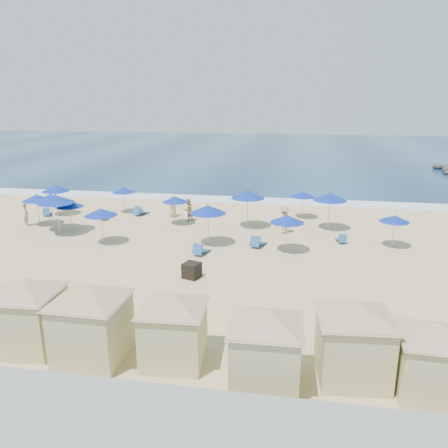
{
  "coord_description": "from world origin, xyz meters",
  "views": [
    {
      "loc": [
        6.07,
        -21.62,
        8.46
      ],
      "look_at": [
        1.88,
        3.0,
        1.37
      ],
      "focal_mm": 35.0,
      "sensor_mm": 36.0,
      "label": 1
    }
  ],
  "objects_px": {
    "umbrella_2": "(55,188)",
    "umbrella_7": "(248,195)",
    "umbrella_1": "(56,199)",
    "umbrella_10": "(330,197)",
    "trash_bin": "(192,270)",
    "cabana_4": "(354,330)",
    "umbrella_4": "(124,190)",
    "beachgoer_3": "(173,206)",
    "beachgoer_2": "(284,220)",
    "umbrella_5": "(175,199)",
    "umbrella_0": "(37,198)",
    "umbrella_13": "(51,198)",
    "cabana_3": "(266,338)",
    "umbrella_3": "(69,204)",
    "cabana_0": "(26,305)",
    "umbrella_9": "(303,194)",
    "umbrella_8": "(287,219)",
    "cabana_5": "(434,350)",
    "beachgoer_1": "(188,210)",
    "beachgoer_0": "(26,215)",
    "umbrella_11": "(395,219)",
    "umbrella_12": "(101,212)",
    "cabana_1": "(91,313)",
    "umbrella_6": "(208,209)"
  },
  "relations": [
    {
      "from": "umbrella_2",
      "to": "umbrella_7",
      "type": "bearing_deg",
      "value": -3.64
    },
    {
      "from": "umbrella_1",
      "to": "umbrella_10",
      "type": "bearing_deg",
      "value": 13.37
    },
    {
      "from": "trash_bin",
      "to": "cabana_4",
      "type": "xyz_separation_m",
      "value": [
        6.89,
        -7.0,
        1.26
      ]
    },
    {
      "from": "umbrella_4",
      "to": "beachgoer_3",
      "type": "bearing_deg",
      "value": -9.23
    },
    {
      "from": "cabana_4",
      "to": "umbrella_4",
      "type": "distance_m",
      "value": 24.22
    },
    {
      "from": "beachgoer_2",
      "to": "umbrella_5",
      "type": "bearing_deg",
      "value": -45.33
    },
    {
      "from": "umbrella_0",
      "to": "umbrella_5",
      "type": "xyz_separation_m",
      "value": [
        9.4,
        1.84,
        -0.17
      ]
    },
    {
      "from": "umbrella_13",
      "to": "cabana_3",
      "type": "bearing_deg",
      "value": -42.85
    },
    {
      "from": "umbrella_3",
      "to": "beachgoer_3",
      "type": "bearing_deg",
      "value": 39.8
    },
    {
      "from": "cabana_0",
      "to": "umbrella_9",
      "type": "distance_m",
      "value": 21.79
    },
    {
      "from": "umbrella_2",
      "to": "umbrella_8",
      "type": "xyz_separation_m",
      "value": [
        17.52,
        -5.61,
        -0.08
      ]
    },
    {
      "from": "cabana_5",
      "to": "trash_bin",
      "type": "bearing_deg",
      "value": 140.55
    },
    {
      "from": "trash_bin",
      "to": "umbrella_1",
      "type": "distance_m",
      "value": 11.86
    },
    {
      "from": "beachgoer_1",
      "to": "beachgoer_2",
      "type": "height_order",
      "value": "beachgoer_2"
    },
    {
      "from": "cabana_5",
      "to": "beachgoer_0",
      "type": "xyz_separation_m",
      "value": [
        -22.69,
        14.59,
        -0.69
      ]
    },
    {
      "from": "umbrella_9",
      "to": "beachgoer_3",
      "type": "xyz_separation_m",
      "value": [
        -9.59,
        -1.27,
        -0.97
      ]
    },
    {
      "from": "umbrella_3",
      "to": "umbrella_5",
      "type": "height_order",
      "value": "umbrella_3"
    },
    {
      "from": "trash_bin",
      "to": "umbrella_8",
      "type": "height_order",
      "value": "umbrella_8"
    },
    {
      "from": "umbrella_11",
      "to": "umbrella_7",
      "type": "bearing_deg",
      "value": 163.0
    },
    {
      "from": "beachgoer_0",
      "to": "beachgoer_2",
      "type": "height_order",
      "value": "beachgoer_2"
    },
    {
      "from": "cabana_5",
      "to": "umbrella_13",
      "type": "distance_m",
      "value": 24.51
    },
    {
      "from": "trash_bin",
      "to": "umbrella_4",
      "type": "relative_size",
      "value": 0.37
    },
    {
      "from": "umbrella_9",
      "to": "umbrella_11",
      "type": "height_order",
      "value": "umbrella_9"
    },
    {
      "from": "umbrella_12",
      "to": "beachgoer_3",
      "type": "distance_m",
      "value": 7.41
    },
    {
      "from": "trash_bin",
      "to": "umbrella_3",
      "type": "relative_size",
      "value": 0.35
    },
    {
      "from": "umbrella_11",
      "to": "umbrella_2",
      "type": "bearing_deg",
      "value": 171.15
    },
    {
      "from": "umbrella_5",
      "to": "beachgoer_0",
      "type": "distance_m",
      "value": 10.47
    },
    {
      "from": "cabana_3",
      "to": "cabana_5",
      "type": "bearing_deg",
      "value": 4.39
    },
    {
      "from": "cabana_1",
      "to": "cabana_5",
      "type": "distance_m",
      "value": 10.71
    },
    {
      "from": "beachgoer_0",
      "to": "umbrella_9",
      "type": "bearing_deg",
      "value": -114.18
    },
    {
      "from": "beachgoer_0",
      "to": "beachgoer_3",
      "type": "height_order",
      "value": "beachgoer_3"
    },
    {
      "from": "cabana_5",
      "to": "umbrella_7",
      "type": "distance_m",
      "value": 18.38
    },
    {
      "from": "cabana_4",
      "to": "umbrella_13",
      "type": "bearing_deg",
      "value": 143.39
    },
    {
      "from": "trash_bin",
      "to": "beachgoer_0",
      "type": "bearing_deg",
      "value": 170.49
    },
    {
      "from": "trash_bin",
      "to": "umbrella_8",
      "type": "xyz_separation_m",
      "value": [
        4.48,
        4.64,
        1.6
      ]
    },
    {
      "from": "beachgoer_1",
      "to": "umbrella_7",
      "type": "bearing_deg",
      "value": 104.6
    },
    {
      "from": "umbrella_13",
      "to": "cabana_4",
      "type": "bearing_deg",
      "value": -36.61
    },
    {
      "from": "cabana_3",
      "to": "umbrella_5",
      "type": "xyz_separation_m",
      "value": [
        -7.62,
        17.08,
        0.21
      ]
    },
    {
      "from": "umbrella_6",
      "to": "umbrella_2",
      "type": "bearing_deg",
      "value": 158.33
    },
    {
      "from": "cabana_4",
      "to": "beachgoer_0",
      "type": "xyz_separation_m",
      "value": [
        -20.49,
        14.11,
        -0.86
      ]
    },
    {
      "from": "umbrella_11",
      "to": "beachgoer_2",
      "type": "distance_m",
      "value": 6.79
    },
    {
      "from": "trash_bin",
      "to": "umbrella_6",
      "type": "relative_size",
      "value": 0.3
    },
    {
      "from": "umbrella_12",
      "to": "beachgoer_3",
      "type": "xyz_separation_m",
      "value": [
        2.45,
        6.89,
        -1.15
      ]
    },
    {
      "from": "umbrella_11",
      "to": "beachgoer_0",
      "type": "relative_size",
      "value": 1.29
    },
    {
      "from": "cabana_3",
      "to": "umbrella_11",
      "type": "bearing_deg",
      "value": 65.79
    },
    {
      "from": "umbrella_3",
      "to": "umbrella_10",
      "type": "bearing_deg",
      "value": 10.81
    },
    {
      "from": "cabana_5",
      "to": "umbrella_10",
      "type": "relative_size",
      "value": 1.57
    },
    {
      "from": "umbrella_7",
      "to": "beachgoer_3",
      "type": "distance_m",
      "value": 6.35
    },
    {
      "from": "umbrella_1",
      "to": "beachgoer_3",
      "type": "xyz_separation_m",
      "value": [
        6.07,
        5.62,
        -1.53
      ]
    },
    {
      "from": "umbrella_1",
      "to": "umbrella_7",
      "type": "xyz_separation_m",
      "value": [
        11.95,
        3.73,
        -0.05
      ]
    }
  ]
}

